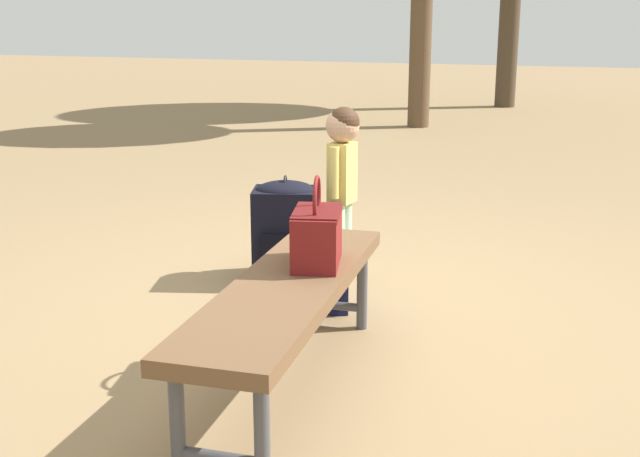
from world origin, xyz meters
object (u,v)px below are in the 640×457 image
object	(u,v)px
child_standing	(342,163)
backpack_small	(327,276)
backpack_large	(286,229)
park_bench	(287,295)
handbag	(317,234)

from	to	relation	value
child_standing	backpack_small	distance (m)	0.81
backpack_large	park_bench	bearing A→B (deg)	-157.65
handbag	park_bench	bearing A→B (deg)	171.95
handbag	backpack_small	bearing A→B (deg)	15.49
handbag	child_standing	size ratio (longest dim) A/B	0.39
child_standing	backpack_large	size ratio (longest dim) A/B	1.59
handbag	backpack_large	world-z (taller)	handbag
child_standing	backpack_small	xyz separation A→B (m)	(-0.66, -0.14, -0.45)
backpack_small	backpack_large	bearing A→B (deg)	44.94
child_standing	backpack_small	bearing A→B (deg)	-167.96
child_standing	backpack_small	world-z (taller)	child_standing
park_bench	backpack_large	xyz separation A→B (m)	(1.25, 0.51, -0.10)
child_standing	handbag	bearing A→B (deg)	-166.26
backpack_large	backpack_small	world-z (taller)	backpack_large
handbag	child_standing	xyz separation A→B (m)	(1.30, 0.32, 0.05)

